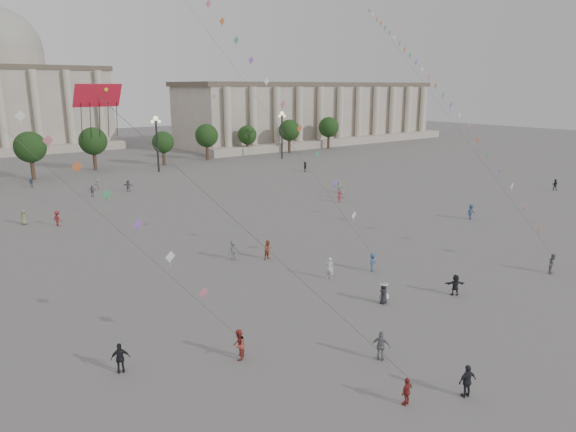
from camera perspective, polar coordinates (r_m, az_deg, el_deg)
ground at (r=38.10m, az=9.18°, el=-10.96°), size 360.00×360.00×0.00m
hall_east at (r=154.55m, az=2.91°, el=11.36°), size 84.00×26.22×17.20m
hall_central at (r=154.58m, az=-28.94°, el=11.81°), size 48.30×34.30×35.50m
tree_row at (r=104.95m, az=-23.69°, el=7.18°), size 137.12×5.12×8.00m
lamp_post_mid_east at (r=102.04m, az=-14.40°, el=8.87°), size 2.00×0.90×10.65m
lamp_post_far_east at (r=117.24m, az=-0.68°, el=9.94°), size 2.00×0.90×10.65m
person_crowd_0 at (r=94.13m, az=-26.64°, el=3.33°), size 0.95×0.55×1.51m
person_crowd_3 at (r=42.97m, az=18.09°, el=-7.28°), size 1.59×1.34×1.72m
person_crowd_4 at (r=87.91m, az=-20.45°, el=3.30°), size 1.37×1.39×1.60m
person_crowd_6 at (r=49.14m, az=-6.07°, el=-3.79°), size 1.28×0.77×1.93m
person_crowd_7 at (r=80.58m, az=5.70°, el=3.25°), size 1.65×1.18×1.72m
person_crowd_8 at (r=73.52m, az=5.76°, el=2.16°), size 1.18×0.84×1.65m
person_crowd_9 at (r=100.17m, az=1.92°, el=5.52°), size 1.62×1.66×1.90m
person_crowd_12 at (r=84.57m, az=-17.33°, el=3.23°), size 1.54×1.60×1.82m
person_crowd_13 at (r=44.35m, az=4.65°, el=-5.77°), size 0.78×0.84×1.93m
person_crowd_14 at (r=67.56m, az=19.67°, el=0.43°), size 1.31×0.85×1.91m
person_crowd_15 at (r=92.21m, az=27.52°, el=3.11°), size 0.96×1.05×1.75m
person_crowd_16 at (r=82.23m, az=-20.93°, el=2.59°), size 1.03×0.52×1.70m
person_crowd_17 at (r=66.56m, az=-24.23°, el=-0.24°), size 1.14×1.35×1.82m
person_crowd_18 at (r=49.15m, az=-2.21°, el=-3.75°), size 1.01×0.84×1.88m
person_crowd_19 at (r=68.98m, az=-27.29°, el=-0.11°), size 0.96×0.70×1.82m
person_crowd_21 at (r=76.47m, az=6.04°, el=2.65°), size 1.09×0.76×1.71m
tourist_0 at (r=28.71m, az=13.07°, el=-18.44°), size 0.95×0.51×1.55m
tourist_1 at (r=32.08m, az=-18.13°, el=-14.78°), size 1.17×0.78×1.84m
tourist_3 at (r=32.29m, az=10.30°, el=-14.01°), size 0.96×1.18×1.88m
tourist_4 at (r=30.10m, az=19.30°, el=-16.92°), size 1.17×0.71×1.85m
kite_flyer_0 at (r=32.01m, az=-5.49°, el=-14.05°), size 1.17×1.18×1.93m
kite_flyer_1 at (r=46.51m, az=9.41°, el=-5.10°), size 1.27×1.03×1.71m
kite_flyer_2 at (r=51.14m, az=27.36°, el=-4.72°), size 1.03×0.91×1.79m
hat_person at (r=40.05m, az=10.59°, el=-8.37°), size 0.90×0.68×1.69m
dragon_kite at (r=25.16m, az=-19.85°, el=10.60°), size 6.90×5.02×20.38m
kite_train_east at (r=76.86m, az=15.02°, el=14.70°), size 30.39×50.98×67.62m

